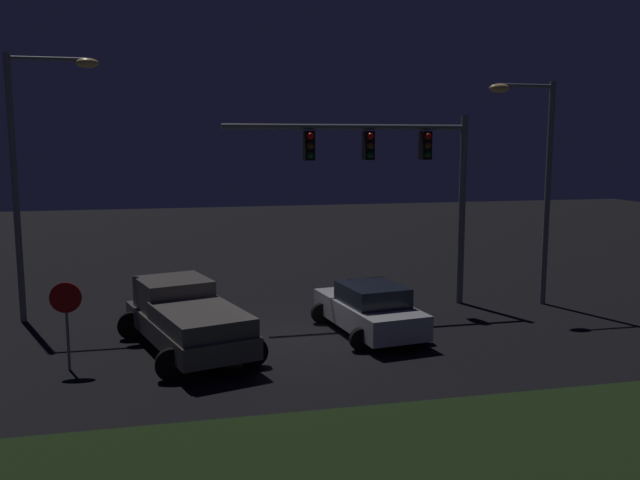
% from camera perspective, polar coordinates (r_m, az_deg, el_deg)
% --- Properties ---
extents(ground_plane, '(80.00, 80.00, 0.00)m').
position_cam_1_polar(ground_plane, '(19.60, -2.23, -8.33)').
color(ground_plane, black).
extents(grass_median, '(24.29, 5.44, 0.10)m').
position_cam_1_polar(grass_median, '(12.15, 5.37, -18.99)').
color(grass_median, black).
rests_on(grass_median, ground_plane).
extents(pickup_truck, '(3.87, 5.74, 1.80)m').
position_cam_1_polar(pickup_truck, '(18.59, -11.37, -6.22)').
color(pickup_truck, '#514C47').
rests_on(pickup_truck, ground_plane).
extents(car_sedan, '(2.89, 4.61, 1.51)m').
position_cam_1_polar(car_sedan, '(19.90, 4.22, -5.88)').
color(car_sedan, '#B7B7BC').
rests_on(car_sedan, ground_plane).
extents(traffic_signal_gantry, '(8.32, 0.56, 6.50)m').
position_cam_1_polar(traffic_signal_gantry, '(22.65, 6.45, 6.46)').
color(traffic_signal_gantry, slate).
rests_on(traffic_signal_gantry, ground_plane).
extents(street_lamp_left, '(2.74, 0.44, 8.26)m').
position_cam_1_polar(street_lamp_left, '(22.54, -23.27, 6.61)').
color(street_lamp_left, slate).
rests_on(street_lamp_left, ground_plane).
extents(street_lamp_right, '(2.40, 0.44, 7.62)m').
position_cam_1_polar(street_lamp_right, '(24.00, 17.88, 6.04)').
color(street_lamp_right, slate).
rests_on(street_lamp_right, ground_plane).
extents(stop_sign, '(0.76, 0.08, 2.23)m').
position_cam_1_polar(stop_sign, '(17.65, -20.75, -5.51)').
color(stop_sign, slate).
rests_on(stop_sign, ground_plane).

